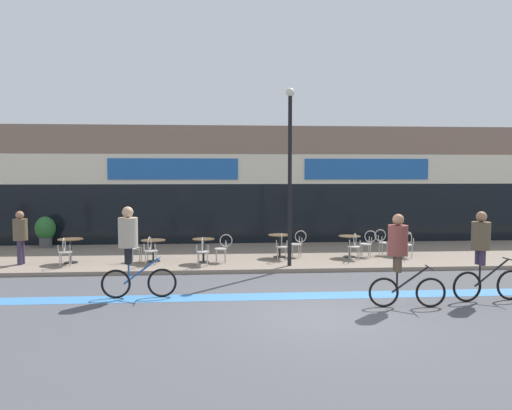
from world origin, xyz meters
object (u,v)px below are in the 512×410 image
Objects in this scene: cafe_chair_5_side at (383,240)px; cafe_chair_3_side at (298,242)px; cafe_chair_2_near at (203,250)px; cyclist_1 at (483,251)px; bistro_table_5 at (400,239)px; cafe_chair_2_side at (223,246)px; cafe_chair_5_near at (407,243)px; lamp_post at (290,164)px; pedestrian_near_end at (20,233)px; bistro_table_1 at (153,246)px; cafe_chair_1_near at (150,249)px; cyclist_0 at (131,245)px; bistro_table_4 at (350,242)px; planter_pot at (45,230)px; cafe_chair_1_side at (134,246)px; cafe_chair_3_near at (282,245)px; bistro_table_2 at (203,246)px; cafe_chair_4_near at (354,245)px; cafe_chair_0_near at (65,250)px; cafe_chair_4_side at (368,242)px; bistro_table_0 at (70,246)px; cyclist_2 at (400,253)px; bistro_table_3 at (280,241)px.

cafe_chair_3_side is at bearing -179.76° from cafe_chair_5_side.
cyclist_1 reaches higher than cafe_chair_2_near.
bistro_table_5 is at bearing -74.54° from cafe_chair_2_near.
cafe_chair_5_near is (6.17, 0.33, 0.00)m from cafe_chair_2_side.
pedestrian_near_end is at bearing 174.34° from lamp_post.
cafe_chair_1_near is (-0.01, -0.63, 0.01)m from bistro_table_1.
cyclist_0 is (-7.75, -4.86, 0.65)m from cafe_chair_5_side.
cyclist_0 reaches higher than cafe_chair_1_near.
cafe_chair_3_side is at bearing 116.22° from cyclist_1.
bistro_table_4 is 0.63× the size of planter_pot.
cyclist_1 is at bearing -72.89° from bistro_table_4.
cyclist_0 is at bearing -89.67° from bistro_table_1.
pedestrian_near_end reaches higher than cafe_chair_5_side.
cafe_chair_2_side is at bearing -2.61° from cafe_chair_1_side.
cafe_chair_3_near is 0.41× the size of cyclist_0.
cafe_chair_1_near is at bearing 174.86° from lamp_post.
cyclist_0 is 5.73m from pedestrian_near_end.
cafe_chair_1_near and cafe_chair_5_near have the same top height.
cyclist_1 is at bearing -36.05° from bistro_table_2.
cafe_chair_5_side is at bearing 10.06° from pedestrian_near_end.
cyclist_1 is at bearing -155.97° from cafe_chair_4_near.
cafe_chair_0_near and cafe_chair_4_side have the same top height.
planter_pot is at bearing 119.38° from bistro_table_0.
pedestrian_near_end is at bearing 90.02° from cafe_chair_1_near.
bistro_table_4 is at bearing 91.00° from cyclist_2.
cafe_chair_5_side reaches higher than bistro_table_3.
cafe_chair_3_side and cafe_chair_5_near have the same top height.
bistro_table_4 is 2.43m from cafe_chair_3_near.
cafe_chair_1_side is at bearing 9.13° from pedestrian_near_end.
cafe_chair_1_near and cafe_chair_4_side have the same top height.
cafe_chair_4_side reaches higher than bistro_table_1.
cafe_chair_0_near is 1.00× the size of cafe_chair_4_side.
cafe_chair_1_side is 2.42m from cafe_chair_2_near.
cafe_chair_1_side is 5.64m from lamp_post.
cafe_chair_2_near is 0.41× the size of cyclist_0.
cafe_chair_1_near is at bearing -171.30° from bistro_table_5.
cafe_chair_1_near is 0.88m from cafe_chair_1_side.
cyclist_2 reaches higher than planter_pot.
cafe_chair_5_near is at bearing -81.02° from cafe_chair_3_near.
cafe_chair_1_side is 9.04m from cafe_chair_5_near.
cafe_chair_5_side reaches higher than bistro_table_5.
cafe_chair_2_side is at bearing 160.65° from lamp_post.
bistro_table_3 is at bearing 179.94° from cafe_chair_5_side.
bistro_table_3 is 0.86× the size of cafe_chair_0_near.
bistro_table_2 is 0.85× the size of cafe_chair_1_side.
planter_pot is at bearing 149.08° from bistro_table_2.
cafe_chair_0_near and cafe_chair_1_side have the same top height.
cafe_chair_1_near is 0.43× the size of cyclist_1.
lamp_post is (-2.24, -0.77, 2.60)m from cafe_chair_4_near.
cafe_chair_2_side is at bearing -42.69° from cafe_chair_2_near.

